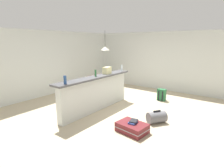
{
  "coord_description": "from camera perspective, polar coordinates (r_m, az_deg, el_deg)",
  "views": [
    {
      "loc": [
        -4.57,
        -3.21,
        2.07
      ],
      "look_at": [
        0.09,
        0.29,
        0.71
      ],
      "focal_mm": 29.02,
      "sensor_mm": 36.0,
      "label": 1
    }
  ],
  "objects": [
    {
      "name": "bar_countertop",
      "position": [
        5.45,
        -5.04,
        2.17
      ],
      "size": [
        2.96,
        0.4,
        0.05
      ],
      "primitive_type": "cube",
      "color": "#4C4C51",
      "rests_on": "partition_half_wall"
    },
    {
      "name": "pendant_lamp",
      "position": [
        7.26,
        -2.2,
        11.16
      ],
      "size": [
        0.34,
        0.34,
        0.79
      ],
      "color": "black"
    },
    {
      "name": "partition_half_wall",
      "position": [
        5.57,
        -4.93,
        -3.21
      ],
      "size": [
        2.8,
        0.2,
        1.01
      ],
      "primitive_type": "cube",
      "color": "silver",
      "rests_on": "ground_plane"
    },
    {
      "name": "bottle_blue",
      "position": [
        4.55,
        -14.59,
        1.25
      ],
      "size": [
        0.07,
        0.07,
        0.21
      ],
      "primitive_type": "cylinder",
      "color": "#284C89",
      "rests_on": "bar_countertop"
    },
    {
      "name": "bottle_green",
      "position": [
        5.42,
        -5.22,
        3.47
      ],
      "size": [
        0.06,
        0.06,
        0.2
      ],
      "primitive_type": "cylinder",
      "color": "#2D6B38",
      "rests_on": "bar_countertop"
    },
    {
      "name": "wall_back",
      "position": [
        7.79,
        -17.03,
        6.51
      ],
      "size": [
        6.6,
        0.1,
        2.5
      ],
      "primitive_type": "cube",
      "color": "silver",
      "rests_on": "ground_plane"
    },
    {
      "name": "dining_table",
      "position": [
        7.37,
        -2.95,
        1.97
      ],
      "size": [
        1.1,
        0.8,
        0.74
      ],
      "color": "#4C331E",
      "rests_on": "ground_plane"
    },
    {
      "name": "duffel_bag_grey",
      "position": [
        4.95,
        13.86,
        -10.11
      ],
      "size": [
        0.56,
        0.52,
        0.34
      ],
      "color": "slate",
      "rests_on": "ground_plane"
    },
    {
      "name": "dining_chair_near_partition",
      "position": [
        7.08,
        0.05,
        0.43
      ],
      "size": [
        0.43,
        0.43,
        0.93
      ],
      "color": "#4C331E",
      "rests_on": "ground_plane"
    },
    {
      "name": "bottle_clear",
      "position": [
        6.39,
        3.09,
        5.05
      ],
      "size": [
        0.07,
        0.07,
        0.22
      ],
      "primitive_type": "cylinder",
      "color": "silver",
      "rests_on": "bar_countertop"
    },
    {
      "name": "ground_plane",
      "position": [
        5.96,
        1.69,
        -7.47
      ],
      "size": [
        13.0,
        13.0,
        0.05
      ],
      "primitive_type": "cube",
      "color": "#BCAD8E"
    },
    {
      "name": "grocery_bag",
      "position": [
        5.85,
        -1.6,
        4.31
      ],
      "size": [
        0.26,
        0.18,
        0.22
      ],
      "primitive_type": "cube",
      "color": "beige",
      "rests_on": "bar_countertop"
    },
    {
      "name": "suitcase_flat_maroon",
      "position": [
        4.39,
        6.32,
        -13.46
      ],
      "size": [
        0.57,
        0.86,
        0.22
      ],
      "color": "maroon",
      "rests_on": "ground_plane"
    },
    {
      "name": "book_stack",
      "position": [
        4.35,
        6.69,
        -11.71
      ],
      "size": [
        0.27,
        0.2,
        0.06
      ],
      "color": "#334C99",
      "rests_on": "suitcase_flat_maroon"
    },
    {
      "name": "wall_right",
      "position": [
        8.42,
        12.19,
        7.24
      ],
      "size": [
        0.1,
        6.0,
        2.5
      ],
      "primitive_type": "cube",
      "color": "silver",
      "rests_on": "ground_plane"
    },
    {
      "name": "backpack_green",
      "position": [
        6.79,
        15.37,
        -3.33
      ],
      "size": [
        0.25,
        0.28,
        0.42
      ],
      "color": "#286B3D",
      "rests_on": "ground_plane"
    }
  ]
}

